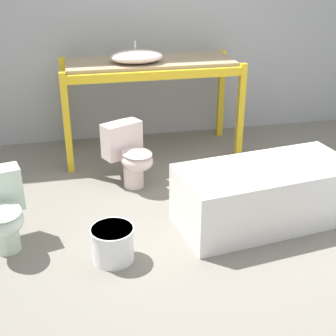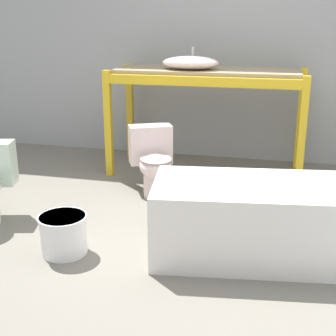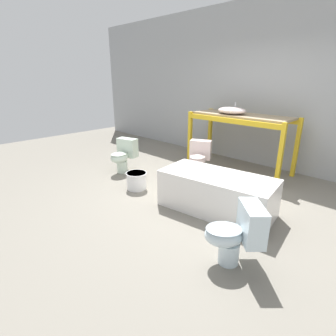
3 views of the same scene
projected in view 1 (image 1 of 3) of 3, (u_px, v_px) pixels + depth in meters
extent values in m
plane|color=slate|center=(214.00, 219.00, 4.24)|extent=(12.00, 12.00, 0.00)
cube|color=#9EA0A3|center=(163.00, 6.00, 5.57)|extent=(10.80, 0.08, 3.20)
cube|color=gold|center=(67.00, 124.00, 4.92)|extent=(0.07, 0.07, 1.10)
cube|color=gold|center=(240.00, 112.00, 5.29)|extent=(0.07, 0.07, 1.10)
cube|color=gold|center=(66.00, 104.00, 5.56)|extent=(0.07, 0.07, 1.10)
cube|color=gold|center=(221.00, 94.00, 5.92)|extent=(0.07, 0.07, 1.10)
cube|color=gold|center=(156.00, 75.00, 4.91)|extent=(1.93, 0.06, 0.09)
cube|color=gold|center=(145.00, 61.00, 5.54)|extent=(1.93, 0.06, 0.09)
cube|color=#998466|center=(150.00, 62.00, 5.20)|extent=(1.86, 0.65, 0.04)
ellipsoid|color=silver|center=(137.00, 57.00, 5.05)|extent=(0.57, 0.40, 0.14)
cylinder|color=silver|center=(135.00, 45.00, 5.10)|extent=(0.02, 0.02, 0.08)
cube|color=white|center=(265.00, 194.00, 4.12)|extent=(1.62, 0.91, 0.53)
cube|color=beige|center=(266.00, 179.00, 4.05)|extent=(1.53, 0.82, 0.23)
cylinder|color=silver|center=(7.00, 237.00, 3.77)|extent=(0.21, 0.21, 0.23)
ellipsoid|color=silver|center=(4.00, 220.00, 3.63)|extent=(0.39, 0.44, 0.21)
ellipsoid|color=#A3B3A3|center=(3.00, 212.00, 3.60)|extent=(0.37, 0.42, 0.03)
cylinder|color=silver|center=(134.00, 176.00, 4.79)|extent=(0.21, 0.21, 0.23)
ellipsoid|color=silver|center=(137.00, 160.00, 4.66)|extent=(0.44, 0.47, 0.21)
ellipsoid|color=#BBA7A3|center=(137.00, 153.00, 4.62)|extent=(0.41, 0.45, 0.03)
cube|color=silver|center=(122.00, 139.00, 4.78)|extent=(0.44, 0.34, 0.36)
cylinder|color=white|center=(113.00, 244.00, 3.64)|extent=(0.32, 0.32, 0.28)
cylinder|color=white|center=(112.00, 229.00, 3.58)|extent=(0.35, 0.35, 0.02)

